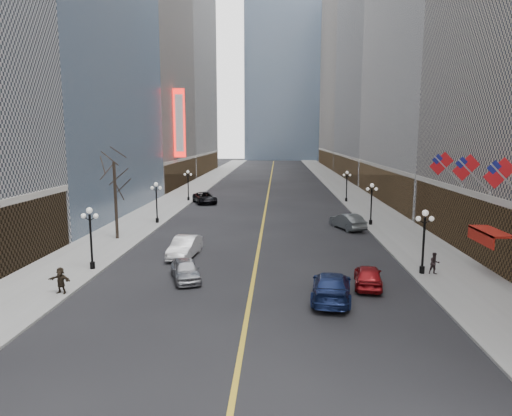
# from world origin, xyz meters

# --- Properties ---
(sidewalk_east) EXTENTS (6.00, 230.00, 0.15)m
(sidewalk_east) POSITION_xyz_m (14.00, 70.00, 0.07)
(sidewalk_east) COLOR gray
(sidewalk_east) RESTS_ON ground
(sidewalk_west) EXTENTS (6.00, 230.00, 0.15)m
(sidewalk_west) POSITION_xyz_m (-14.00, 70.00, 0.07)
(sidewalk_west) COLOR gray
(sidewalk_west) RESTS_ON ground
(lane_line) EXTENTS (0.25, 200.00, 0.02)m
(lane_line) POSITION_xyz_m (0.00, 80.00, 0.01)
(lane_line) COLOR gold
(lane_line) RESTS_ON ground
(bldg_east_c) EXTENTS (26.60, 40.60, 48.80)m
(bldg_east_c) POSITION_xyz_m (29.88, 106.00, 24.18)
(bldg_east_c) COLOR #979799
(bldg_east_c) RESTS_ON ground
(bldg_east_d) EXTENTS (26.60, 46.60, 62.80)m
(bldg_east_d) POSITION_xyz_m (29.90, 149.00, 31.17)
(bldg_east_d) COLOR gray
(bldg_east_d) RESTS_ON ground
(bldg_west_c) EXTENTS (26.60, 30.60, 50.80)m
(bldg_west_c) POSITION_xyz_m (-29.88, 87.00, 25.19)
(bldg_west_c) COLOR gray
(bldg_west_c) RESTS_ON ground
(bldg_west_d) EXTENTS (26.60, 38.60, 72.80)m
(bldg_west_d) POSITION_xyz_m (-29.92, 121.00, 36.17)
(bldg_west_d) COLOR beige
(bldg_west_d) RESTS_ON ground
(streetlamp_east_1) EXTENTS (1.26, 0.44, 4.52)m
(streetlamp_east_1) POSITION_xyz_m (11.80, 30.00, 2.90)
(streetlamp_east_1) COLOR black
(streetlamp_east_1) RESTS_ON sidewalk_east
(streetlamp_east_2) EXTENTS (1.26, 0.44, 4.52)m
(streetlamp_east_2) POSITION_xyz_m (11.80, 48.00, 2.90)
(streetlamp_east_2) COLOR black
(streetlamp_east_2) RESTS_ON sidewalk_east
(streetlamp_east_3) EXTENTS (1.26, 0.44, 4.52)m
(streetlamp_east_3) POSITION_xyz_m (11.80, 66.00, 2.90)
(streetlamp_east_3) COLOR black
(streetlamp_east_3) RESTS_ON sidewalk_east
(streetlamp_west_1) EXTENTS (1.26, 0.44, 4.52)m
(streetlamp_west_1) POSITION_xyz_m (-11.80, 30.00, 2.90)
(streetlamp_west_1) COLOR black
(streetlamp_west_1) RESTS_ON sidewalk_west
(streetlamp_west_2) EXTENTS (1.26, 0.44, 4.52)m
(streetlamp_west_2) POSITION_xyz_m (-11.80, 48.00, 2.90)
(streetlamp_west_2) COLOR black
(streetlamp_west_2) RESTS_ON sidewalk_west
(streetlamp_west_3) EXTENTS (1.26, 0.44, 4.52)m
(streetlamp_west_3) POSITION_xyz_m (-11.80, 66.00, 2.90)
(streetlamp_west_3) COLOR black
(streetlamp_west_3) RESTS_ON sidewalk_west
(flag_3) EXTENTS (2.87, 0.12, 2.87)m
(flag_3) POSITION_xyz_m (15.31, 27.00, 7.29)
(flag_3) COLOR #B2B2B7
(flag_3) RESTS_ON ground
(flag_4) EXTENTS (2.87, 0.12, 2.87)m
(flag_4) POSITION_xyz_m (15.31, 32.00, 7.29)
(flag_4) COLOR #B2B2B7
(flag_4) RESTS_ON ground
(flag_5) EXTENTS (2.87, 0.12, 2.87)m
(flag_5) POSITION_xyz_m (15.31, 37.00, 7.29)
(flag_5) COLOR #B2B2B7
(flag_5) RESTS_ON ground
(awning_c) EXTENTS (1.40, 4.00, 0.93)m
(awning_c) POSITION_xyz_m (16.11, 30.00, 3.08)
(awning_c) COLOR maroon
(awning_c) RESTS_ON ground
(theatre_marquee) EXTENTS (2.00, 0.55, 12.00)m
(theatre_marquee) POSITION_xyz_m (-15.88, 80.00, 12.00)
(theatre_marquee) COLOR red
(theatre_marquee) RESTS_ON ground
(tree_west_far) EXTENTS (3.60, 3.60, 7.92)m
(tree_west_far) POSITION_xyz_m (-13.50, 40.00, 6.24)
(tree_west_far) COLOR #2D231C
(tree_west_far) RESTS_ON sidewalk_west
(car_nb_near) EXTENTS (3.01, 4.58, 1.45)m
(car_nb_near) POSITION_xyz_m (-4.59, 28.15, 0.72)
(car_nb_near) COLOR #97999E
(car_nb_near) RESTS_ON ground
(car_nb_mid) EXTENTS (2.14, 5.12, 1.65)m
(car_nb_mid) POSITION_xyz_m (-5.86, 34.18, 0.82)
(car_nb_mid) COLOR silver
(car_nb_mid) RESTS_ON ground
(car_nb_far) EXTENTS (4.72, 6.48, 1.64)m
(car_nb_far) POSITION_xyz_m (-9.00, 64.05, 0.82)
(car_nb_far) COLOR black
(car_nb_far) RESTS_ON ground
(car_sb_near) EXTENTS (3.02, 5.90, 1.64)m
(car_sb_near) POSITION_xyz_m (4.87, 24.86, 0.82)
(car_sb_near) COLOR #14204D
(car_sb_near) RESTS_ON ground
(car_sb_mid) EXTENTS (2.33, 4.49, 1.46)m
(car_sb_mid) POSITION_xyz_m (7.52, 27.34, 0.73)
(car_sb_mid) COLOR maroon
(car_sb_mid) RESTS_ON ground
(car_sb_far) EXTENTS (3.44, 5.36, 1.67)m
(car_sb_far) POSITION_xyz_m (9.00, 46.11, 0.83)
(car_sb_far) COLOR #54595C
(car_sb_far) RESTS_ON ground
(ped_east_walk) EXTENTS (0.79, 0.49, 1.54)m
(ped_east_walk) POSITION_xyz_m (12.58, 29.82, 0.92)
(ped_east_walk) COLOR black
(ped_east_walk) RESTS_ON sidewalk_east
(ped_west_far) EXTENTS (1.58, 0.74, 1.64)m
(ped_west_far) POSITION_xyz_m (-11.60, 24.74, 0.97)
(ped_west_far) COLOR black
(ped_west_far) RESTS_ON sidewalk_west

